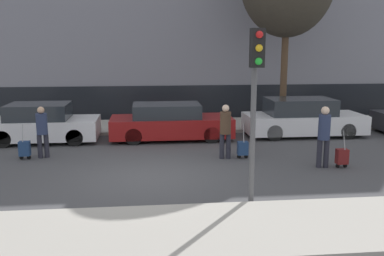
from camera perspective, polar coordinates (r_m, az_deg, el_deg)
ground_plane at (r=11.71m, az=-5.81°, el=-6.37°), size 80.00×80.00×0.00m
sidewalk_near at (r=8.18m, az=-5.64°, el=-13.77°), size 28.00×2.50×0.12m
sidewalk_far at (r=18.50m, az=-5.96°, el=0.24°), size 28.00×3.00×0.12m
building_facade at (r=21.82m, az=-6.28°, el=15.59°), size 28.00×2.77×10.57m
parked_car_0 at (r=16.55m, az=-19.27°, el=0.51°), size 3.91×1.88×1.40m
parked_car_1 at (r=16.05m, az=-2.91°, el=0.74°), size 4.52×1.83×1.34m
parked_car_2 at (r=17.25m, az=14.51°, el=1.26°), size 4.57×1.87×1.46m
pedestrian_left at (r=14.11m, az=-19.36°, el=-0.14°), size 0.34×0.34×1.62m
trolley_left at (r=14.19m, az=-21.43°, el=-2.58°), size 0.34×0.29×1.11m
pedestrian_center at (r=13.24m, az=4.47°, el=-0.03°), size 0.35×0.34×1.70m
trolley_center at (r=13.43m, az=6.77°, el=-2.70°), size 0.34×0.29×1.08m
pedestrian_right at (r=12.77m, az=17.19°, el=-0.64°), size 0.35×0.34×1.78m
trolley_right at (r=13.06m, az=19.37°, el=-3.61°), size 0.34×0.29×1.09m
traffic_light at (r=9.15m, az=8.45°, el=6.13°), size 0.28×0.47×3.82m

